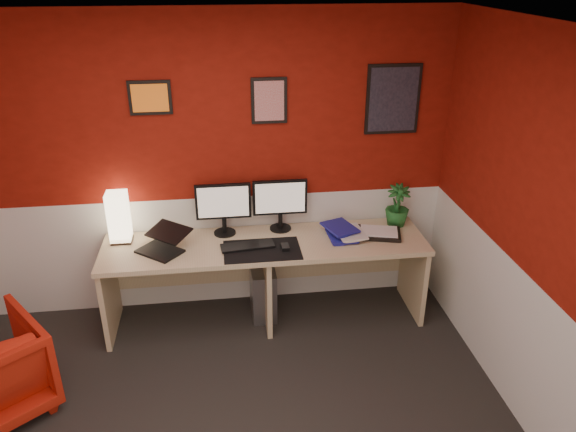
% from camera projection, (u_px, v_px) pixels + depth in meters
% --- Properties ---
extents(ceiling, '(4.00, 3.50, 0.01)m').
position_uv_depth(ceiling, '(186.00, 36.00, 2.36)').
color(ceiling, white).
rests_on(ceiling, ground).
extents(wall_back, '(4.00, 0.01, 2.50)m').
position_uv_depth(wall_back, '(206.00, 170.00, 4.46)').
color(wall_back, maroon).
rests_on(wall_back, ground).
extents(wall_right, '(0.01, 3.50, 2.50)m').
position_uv_depth(wall_right, '(559.00, 260.00, 3.12)').
color(wall_right, maroon).
rests_on(wall_right, ground).
extents(wainscot_back, '(4.00, 0.01, 1.00)m').
position_uv_depth(wainscot_back, '(212.00, 251.00, 4.77)').
color(wainscot_back, silver).
rests_on(wainscot_back, ground).
extents(wainscot_right, '(0.01, 3.50, 1.00)m').
position_uv_depth(wainscot_right, '(534.00, 364.00, 3.44)').
color(wainscot_right, silver).
rests_on(wainscot_right, ground).
extents(desk, '(2.60, 0.65, 0.73)m').
position_uv_depth(desk, '(266.00, 281.00, 4.58)').
color(desk, tan).
rests_on(desk, ground).
extents(shoji_lamp, '(0.16, 0.16, 0.40)m').
position_uv_depth(shoji_lamp, '(119.00, 219.00, 4.36)').
color(shoji_lamp, '#FFE5B2').
rests_on(shoji_lamp, desk).
extents(laptop, '(0.40, 0.39, 0.22)m').
position_uv_depth(laptop, '(159.00, 240.00, 4.23)').
color(laptop, black).
rests_on(laptop, desk).
extents(monitor_left, '(0.45, 0.06, 0.58)m').
position_uv_depth(monitor_left, '(223.00, 201.00, 4.45)').
color(monitor_left, black).
rests_on(monitor_left, desk).
extents(monitor_right, '(0.45, 0.06, 0.58)m').
position_uv_depth(monitor_right, '(280.00, 197.00, 4.52)').
color(monitor_right, black).
rests_on(monitor_right, desk).
extents(desk_mat, '(0.60, 0.38, 0.01)m').
position_uv_depth(desk_mat, '(262.00, 250.00, 4.30)').
color(desk_mat, black).
rests_on(desk_mat, desk).
extents(keyboard, '(0.43, 0.19, 0.02)m').
position_uv_depth(keyboard, '(248.00, 246.00, 4.34)').
color(keyboard, black).
rests_on(keyboard, desk_mat).
extents(mouse, '(0.06, 0.10, 0.03)m').
position_uv_depth(mouse, '(285.00, 247.00, 4.31)').
color(mouse, black).
rests_on(mouse, desk_mat).
extents(book_bottom, '(0.23, 0.30, 0.03)m').
position_uv_depth(book_bottom, '(329.00, 237.00, 4.48)').
color(book_bottom, navy).
rests_on(book_bottom, desk).
extents(book_middle, '(0.25, 0.32, 0.02)m').
position_uv_depth(book_middle, '(337.00, 234.00, 4.47)').
color(book_middle, silver).
rests_on(book_middle, book_bottom).
extents(book_top, '(0.31, 0.35, 0.03)m').
position_uv_depth(book_top, '(328.00, 231.00, 4.47)').
color(book_top, navy).
rests_on(book_top, book_middle).
extents(zen_tray, '(0.40, 0.33, 0.03)m').
position_uv_depth(zen_tray, '(379.00, 233.00, 4.54)').
color(zen_tray, black).
rests_on(zen_tray, desk).
extents(potted_plant, '(0.21, 0.21, 0.36)m').
position_uv_depth(potted_plant, '(398.00, 206.00, 4.64)').
color(potted_plant, '#19591E').
rests_on(potted_plant, desk).
extents(pc_tower, '(0.20, 0.45, 0.45)m').
position_uv_depth(pc_tower, '(263.00, 288.00, 4.74)').
color(pc_tower, '#99999E').
rests_on(pc_tower, ground).
extents(art_left, '(0.32, 0.02, 0.26)m').
position_uv_depth(art_left, '(150.00, 98.00, 4.15)').
color(art_left, orange).
rests_on(art_left, wall_back).
extents(art_center, '(0.28, 0.02, 0.36)m').
position_uv_depth(art_center, '(269.00, 101.00, 4.27)').
color(art_center, red).
rests_on(art_center, wall_back).
extents(art_right, '(0.44, 0.02, 0.56)m').
position_uv_depth(art_right, '(393.00, 99.00, 4.40)').
color(art_right, black).
rests_on(art_right, wall_back).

